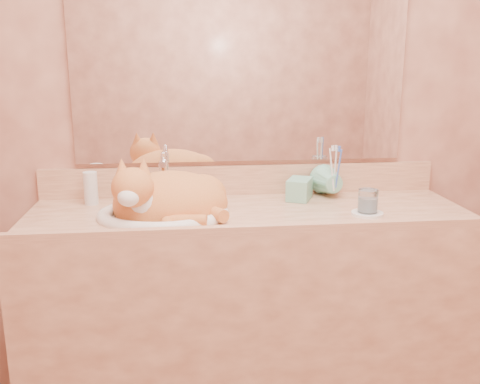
{
  "coord_description": "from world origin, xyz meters",
  "views": [
    {
      "loc": [
        -0.24,
        -1.12,
        1.38
      ],
      "look_at": [
        -0.04,
        0.7,
        0.93
      ],
      "focal_mm": 40.0,
      "sensor_mm": 36.0,
      "label": 1
    }
  ],
  "objects": [
    {
      "name": "sink_basin",
      "position": [
        -0.31,
        0.7,
        0.92
      ],
      "size": [
        0.45,
        0.38,
        0.14
      ],
      "primitive_type": null,
      "rotation": [
        0.0,
        0.0,
        -0.0
      ],
      "color": "white",
      "rests_on": "vanity_counter"
    },
    {
      "name": "faucet",
      "position": [
        -0.31,
        0.88,
        0.94
      ],
      "size": [
        0.07,
        0.13,
        0.18
      ],
      "primitive_type": null,
      "rotation": [
        0.0,
        0.0,
        -0.16
      ],
      "color": "white",
      "rests_on": "vanity_counter"
    },
    {
      "name": "wall_back",
      "position": [
        0.0,
        1.0,
        1.25
      ],
      "size": [
        2.4,
        0.02,
        2.5
      ],
      "primitive_type": "cube",
      "color": "#955644",
      "rests_on": "ground"
    },
    {
      "name": "mirror",
      "position": [
        0.0,
        0.99,
        1.39
      ],
      "size": [
        1.3,
        0.02,
        0.8
      ],
      "primitive_type": "cube",
      "color": "white",
      "rests_on": "wall_back"
    },
    {
      "name": "soap_dispenser",
      "position": [
        0.19,
        0.82,
        0.94
      ],
      "size": [
        0.11,
        0.11,
        0.19
      ],
      "primitive_type": "imported",
      "rotation": [
        0.0,
        0.0,
        -0.42
      ],
      "color": "#77BF9F",
      "rests_on": "vanity_counter"
    },
    {
      "name": "water_glass",
      "position": [
        0.41,
        0.64,
        0.9
      ],
      "size": [
        0.07,
        0.07,
        0.08
      ],
      "primitive_type": "cylinder",
      "color": "silver",
      "rests_on": "saucer"
    },
    {
      "name": "lotion_bottle",
      "position": [
        -0.59,
        0.9,
        0.91
      ],
      "size": [
        0.05,
        0.05,
        0.12
      ],
      "primitive_type": "cylinder",
      "color": "silver",
      "rests_on": "vanity_counter"
    },
    {
      "name": "toothbrushes",
      "position": [
        0.35,
        0.86,
        0.98
      ],
      "size": [
        0.04,
        0.04,
        0.22
      ],
      "primitive_type": null,
      "color": "silver",
      "rests_on": "toothbrush_cup"
    },
    {
      "name": "cat",
      "position": [
        -0.3,
        0.71,
        0.92
      ],
      "size": [
        0.42,
        0.35,
        0.23
      ],
      "primitive_type": null,
      "rotation": [
        0.0,
        0.0,
        -0.03
      ],
      "color": "#CC692F",
      "rests_on": "sink_basin"
    },
    {
      "name": "saucer",
      "position": [
        0.41,
        0.64,
        0.85
      ],
      "size": [
        0.11,
        0.11,
        0.01
      ],
      "primitive_type": "cylinder",
      "color": "white",
      "rests_on": "vanity_counter"
    },
    {
      "name": "toothbrush_cup",
      "position": [
        0.35,
        0.86,
        0.91
      ],
      "size": [
        0.14,
        0.14,
        0.11
      ],
      "primitive_type": "imported",
      "rotation": [
        0.0,
        0.0,
        0.17
      ],
      "color": "#77BF9F",
      "rests_on": "vanity_counter"
    },
    {
      "name": "vanity_counter",
      "position": [
        0.0,
        0.72,
        0.42
      ],
      "size": [
        1.6,
        0.55,
        0.85
      ],
      "primitive_type": null,
      "color": "#A46749",
      "rests_on": "floor"
    }
  ]
}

